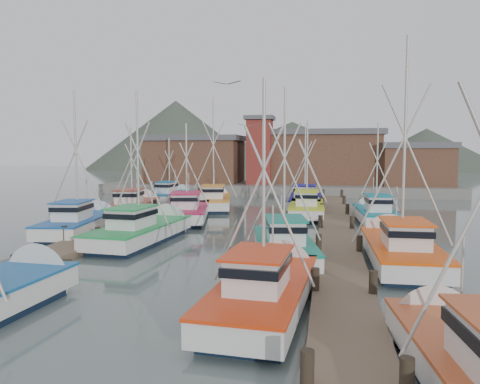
% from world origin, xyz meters
% --- Properties ---
extents(ground, '(260.00, 260.00, 0.00)m').
position_xyz_m(ground, '(0.00, 0.00, 0.00)').
color(ground, '#475552').
rests_on(ground, ground).
extents(dock_left, '(2.30, 46.00, 1.50)m').
position_xyz_m(dock_left, '(-7.00, 4.04, 0.21)').
color(dock_left, brown).
rests_on(dock_left, ground).
extents(dock_right, '(2.30, 46.00, 1.50)m').
position_xyz_m(dock_right, '(7.00, 4.04, 0.21)').
color(dock_right, brown).
rests_on(dock_right, ground).
extents(quay, '(44.00, 16.00, 1.20)m').
position_xyz_m(quay, '(0.00, 37.00, 0.60)').
color(quay, slate).
rests_on(quay, ground).
extents(shed_left, '(12.72, 8.48, 6.20)m').
position_xyz_m(shed_left, '(-11.00, 35.00, 4.34)').
color(shed_left, brown).
rests_on(shed_left, quay).
extents(shed_center, '(14.84, 9.54, 6.90)m').
position_xyz_m(shed_center, '(6.00, 37.00, 4.69)').
color(shed_center, brown).
rests_on(shed_center, quay).
extents(shed_right, '(8.48, 6.36, 5.20)m').
position_xyz_m(shed_right, '(17.00, 34.00, 3.84)').
color(shed_right, brown).
rests_on(shed_right, quay).
extents(lookout_tower, '(3.60, 3.60, 8.50)m').
position_xyz_m(lookout_tower, '(-2.00, 33.00, 5.55)').
color(lookout_tower, maroon).
rests_on(lookout_tower, quay).
extents(distant_hills, '(175.00, 140.00, 42.00)m').
position_xyz_m(distant_hills, '(-12.76, 122.59, 0.00)').
color(distant_hills, '#4A5446').
rests_on(distant_hills, ground).
extents(boat_1, '(3.37, 8.85, 8.37)m').
position_xyz_m(boat_1, '(4.41, -10.06, 0.68)').
color(boat_1, black).
rests_on(boat_1, ground).
extents(boat_3, '(3.56, 8.05, 9.00)m').
position_xyz_m(boat_3, '(9.59, -14.86, 0.68)').
color(boat_3, black).
rests_on(boat_3, ground).
extents(boat_4, '(3.84, 9.54, 9.56)m').
position_xyz_m(boat_4, '(-4.22, 0.39, 0.68)').
color(boat_4, black).
rests_on(boat_4, ground).
extents(boat_5, '(4.06, 8.81, 9.04)m').
position_xyz_m(boat_5, '(4.23, -2.58, 0.68)').
color(boat_5, black).
rests_on(boat_5, ground).
extents(boat_6, '(3.98, 9.09, 9.89)m').
position_xyz_m(boat_6, '(-9.36, 2.34, 0.69)').
color(boat_6, black).
rests_on(boat_6, ground).
extents(boat_7, '(4.52, 9.38, 11.37)m').
position_xyz_m(boat_7, '(9.81, -2.38, 0.69)').
color(boat_7, black).
rests_on(boat_7, ground).
extents(boat_8, '(4.95, 10.24, 8.34)m').
position_xyz_m(boat_8, '(-4.39, 9.68, 0.68)').
color(boat_8, black).
rests_on(boat_8, ground).
extents(boat_9, '(3.43, 8.68, 8.55)m').
position_xyz_m(boat_9, '(4.78, 12.95, 0.68)').
color(boat_9, black).
rests_on(boat_9, ground).
extents(boat_10, '(4.27, 9.66, 8.20)m').
position_xyz_m(boat_10, '(-9.75, 11.72, 0.68)').
color(boat_10, black).
rests_on(boat_10, ground).
extents(boat_11, '(3.26, 8.19, 8.04)m').
position_xyz_m(boat_11, '(9.89, 10.05, 0.68)').
color(boat_11, black).
rests_on(boat_11, ground).
extents(boat_12, '(4.83, 10.07, 11.11)m').
position_xyz_m(boat_12, '(-4.13, 17.31, 0.69)').
color(boat_12, black).
rests_on(boat_12, ground).
extents(boat_13, '(3.54, 9.45, 8.65)m').
position_xyz_m(boat_13, '(4.36, 19.12, 0.68)').
color(boat_13, black).
rests_on(boat_13, ground).
extents(boat_14, '(3.10, 8.16, 7.31)m').
position_xyz_m(boat_14, '(-9.62, 21.24, 0.68)').
color(boat_14, black).
rests_on(boat_14, ground).
extents(gull_near, '(1.54, 0.61, 0.24)m').
position_xyz_m(gull_near, '(0.89, -0.17, 9.06)').
color(gull_near, gray).
rests_on(gull_near, ground).
extents(gull_far, '(1.55, 0.63, 0.24)m').
position_xyz_m(gull_far, '(1.17, 5.75, 7.08)').
color(gull_far, gray).
rests_on(gull_far, ground).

